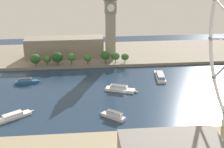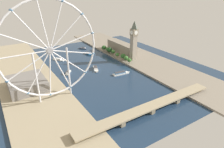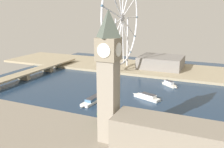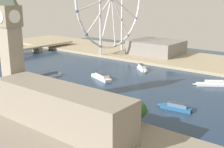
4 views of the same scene
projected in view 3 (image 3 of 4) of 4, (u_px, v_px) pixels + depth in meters
The scene contains 11 objects.
ground_plane at pixel (146, 97), 241.34m from camera, with size 397.09×397.09×0.00m, color #1E334C.
riverbank_right at pixel (169, 70), 341.61m from camera, with size 90.00×520.00×3.00m, color tan.
clock_tower at pixel (109, 76), 144.83m from camera, with size 13.13×13.13×79.74m.
parliament_block at pixel (196, 147), 126.03m from camera, with size 22.00×87.99×22.62m, color gray.
tree_row_embankment at pixel (179, 125), 156.44m from camera, with size 13.15×105.41×14.09m.
ferris_wheel at pixel (122, 19), 328.28m from camera, with size 128.45×3.20×132.64m.
riverside_hall at pixel (161, 62), 349.35m from camera, with size 51.61×59.28×16.05m, color gray.
river_bridge at pixel (23, 74), 299.74m from camera, with size 209.09×16.36×8.34m.
tour_boat_1 at pixel (93, 100), 226.65m from camera, with size 35.12×11.05×4.89m.
tour_boat_4 at pixel (170, 84), 274.32m from camera, with size 17.35×19.94×5.93m.
tour_boat_5 at pixel (147, 97), 234.58m from camera, with size 15.96×30.59×5.41m.
Camera 3 is at (-222.13, -61.65, 81.77)m, focal length 39.53 mm.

